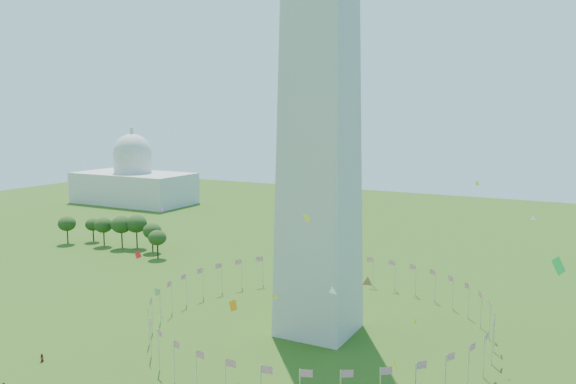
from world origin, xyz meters
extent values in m
cylinder|color=silver|center=(40.00, 50.00, 4.50)|extent=(0.24, 0.24, 9.00)
cylinder|color=silver|center=(39.39, 56.95, 4.50)|extent=(0.24, 0.24, 9.00)
cylinder|color=silver|center=(37.59, 63.68, 4.50)|extent=(0.24, 0.24, 9.00)
cylinder|color=silver|center=(34.64, 70.00, 4.50)|extent=(0.24, 0.24, 9.00)
cylinder|color=silver|center=(30.64, 75.71, 4.50)|extent=(0.24, 0.24, 9.00)
cylinder|color=silver|center=(25.71, 80.64, 4.50)|extent=(0.24, 0.24, 9.00)
cylinder|color=silver|center=(20.00, 84.64, 4.50)|extent=(0.24, 0.24, 9.00)
cylinder|color=silver|center=(13.68, 87.59, 4.50)|extent=(0.24, 0.24, 9.00)
cylinder|color=silver|center=(6.95, 89.39, 4.50)|extent=(0.24, 0.24, 9.00)
cylinder|color=silver|center=(0.00, 90.00, 4.50)|extent=(0.24, 0.24, 9.00)
cylinder|color=silver|center=(-6.95, 89.39, 4.50)|extent=(0.24, 0.24, 9.00)
cylinder|color=silver|center=(-13.68, 87.59, 4.50)|extent=(0.24, 0.24, 9.00)
cylinder|color=silver|center=(-20.00, 84.64, 4.50)|extent=(0.24, 0.24, 9.00)
cylinder|color=silver|center=(-25.71, 80.64, 4.50)|extent=(0.24, 0.24, 9.00)
cylinder|color=silver|center=(-30.64, 75.71, 4.50)|extent=(0.24, 0.24, 9.00)
cylinder|color=silver|center=(-34.64, 70.00, 4.50)|extent=(0.24, 0.24, 9.00)
cylinder|color=silver|center=(-37.59, 63.68, 4.50)|extent=(0.24, 0.24, 9.00)
cylinder|color=silver|center=(-39.39, 56.95, 4.50)|extent=(0.24, 0.24, 9.00)
cylinder|color=silver|center=(-40.00, 50.00, 4.50)|extent=(0.24, 0.24, 9.00)
cylinder|color=silver|center=(-39.39, 43.05, 4.50)|extent=(0.24, 0.24, 9.00)
cylinder|color=silver|center=(-37.59, 36.32, 4.50)|extent=(0.24, 0.24, 9.00)
cylinder|color=silver|center=(-34.64, 30.00, 4.50)|extent=(0.24, 0.24, 9.00)
cylinder|color=silver|center=(-30.64, 24.29, 4.50)|extent=(0.24, 0.24, 9.00)
cylinder|color=silver|center=(-25.71, 19.36, 4.50)|extent=(0.24, 0.24, 9.00)
cylinder|color=silver|center=(-20.00, 15.36, 4.50)|extent=(0.24, 0.24, 9.00)
cylinder|color=silver|center=(-13.68, 12.41, 4.50)|extent=(0.24, 0.24, 9.00)
cylinder|color=silver|center=(-6.95, 10.61, 4.50)|extent=(0.24, 0.24, 9.00)
cylinder|color=silver|center=(0.00, 10.00, 4.50)|extent=(0.24, 0.24, 9.00)
cylinder|color=silver|center=(34.64, 30.00, 4.50)|extent=(0.24, 0.24, 9.00)
cylinder|color=silver|center=(37.59, 36.32, 4.50)|extent=(0.24, 0.24, 9.00)
cylinder|color=silver|center=(39.39, 43.05, 4.50)|extent=(0.24, 0.24, 9.00)
imported|color=#581417|center=(-44.93, 6.96, 0.89)|extent=(0.78, 0.98, 1.78)
plane|color=white|center=(11.36, 31.81, 16.89)|extent=(2.20, 0.75, 2.29)
plane|color=green|center=(52.66, -4.34, 36.24)|extent=(1.43, 1.76, 1.99)
plane|color=red|center=(-22.20, 12.71, 24.74)|extent=(0.49, 1.56, 1.63)
plane|color=#CC2699|center=(-46.60, 48.91, 26.39)|extent=(1.00, 1.33, 1.49)
plane|color=yellow|center=(-6.35, 39.96, 10.54)|extent=(0.92, 0.87, 1.24)
plane|color=yellow|center=(5.64, 31.61, 31.43)|extent=(1.73, 1.25, 1.91)
plane|color=yellow|center=(34.17, 58.11, 37.19)|extent=(0.86, 0.81, 1.15)
plane|color=yellow|center=(28.08, 32.72, 13.08)|extent=(1.19, 1.06, 1.46)
plane|color=orange|center=(-6.54, 22.64, 13.79)|extent=(1.93, 1.75, 2.11)
plane|color=green|center=(-44.76, 43.42, 5.00)|extent=(1.83, 1.70, 1.73)
plane|color=white|center=(46.64, 45.40, 32.64)|extent=(0.97, 0.21, 0.96)
plane|color=blue|center=(20.01, 27.95, 21.04)|extent=(1.86, 0.85, 1.69)
plane|color=yellow|center=(29.83, 13.94, 12.80)|extent=(1.32, 2.17, 2.51)
ellipsoid|color=#2E511B|center=(-129.21, 87.07, 5.50)|extent=(7.05, 7.05, 11.01)
ellipsoid|color=#2E511B|center=(-122.85, 94.67, 4.78)|extent=(6.12, 6.12, 9.56)
ellipsoid|color=#2E511B|center=(-113.10, 91.07, 5.64)|extent=(7.22, 7.22, 11.28)
ellipsoid|color=#2E511B|center=(-104.02, 91.62, 6.31)|extent=(8.07, 8.07, 12.61)
ellipsoid|color=#2E511B|center=(-98.88, 94.41, 6.50)|extent=(8.32, 8.32, 13.00)
ellipsoid|color=#2E511B|center=(-89.01, 92.21, 5.50)|extent=(7.03, 7.03, 10.99)
ellipsoid|color=#2E511B|center=(-80.81, 85.62, 5.17)|extent=(6.61, 6.61, 10.33)
camera|label=1|loc=(54.12, -68.94, 52.19)|focal=35.00mm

